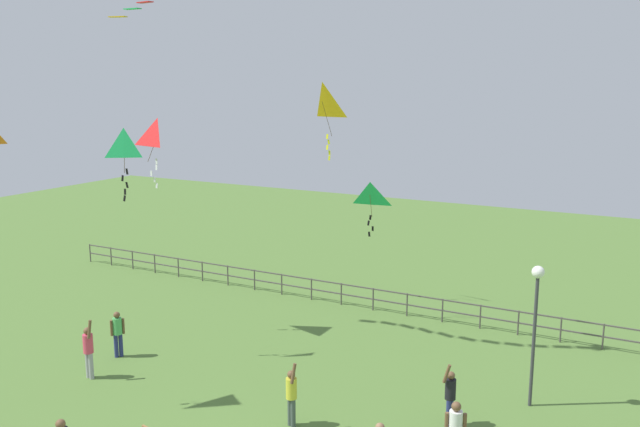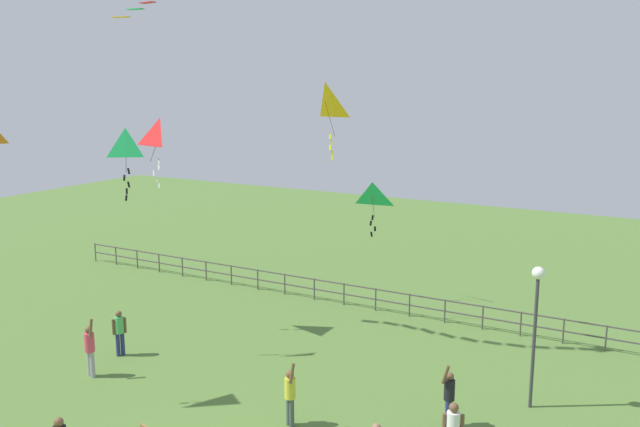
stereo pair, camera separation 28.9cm
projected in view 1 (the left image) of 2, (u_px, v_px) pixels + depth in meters
The scene contains 10 objects.
lamppost at pixel (536, 304), 19.10m from camera, with size 0.36×0.36×4.22m.
person_0 at pixel (450, 394), 18.32m from camera, with size 0.33×0.49×1.88m.
person_5 at pixel (88, 348), 21.32m from camera, with size 0.51×0.34×1.99m.
person_6 at pixel (118, 331), 23.02m from camera, with size 0.30×0.43×1.61m.
person_7 at pixel (291, 394), 18.33m from camera, with size 0.46×0.40×1.91m.
kite_0 at pixel (370, 196), 25.73m from camera, with size 1.15×0.58×2.14m.
kite_1 at pixel (322, 103), 27.04m from camera, with size 1.19×1.09×3.12m.
kite_2 at pixel (158, 135), 24.16m from camera, with size 1.25×0.87×2.47m.
kite_4 at pixel (124, 146), 21.76m from camera, with size 0.86×0.73×2.37m.
waterfront_railing at pixel (407, 301), 27.09m from camera, with size 36.02×0.06×0.95m.
Camera 1 is at (8.83, -10.49, 9.28)m, focal length 37.92 mm.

